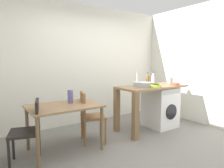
# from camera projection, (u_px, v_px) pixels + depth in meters

# --- Properties ---
(ground_plane) EXTENTS (5.46, 5.46, 0.00)m
(ground_plane) POSITION_uv_depth(u_px,v_px,m) (133.00, 147.00, 3.38)
(ground_plane) COLOR slate
(wall_back) EXTENTS (4.60, 0.10, 2.70)m
(wall_back) POSITION_uv_depth(u_px,v_px,m) (85.00, 64.00, 4.66)
(wall_back) COLOR silver
(wall_back) RESTS_ON ground_plane
(wall_counter_side) EXTENTS (0.10, 3.80, 2.70)m
(wall_counter_side) POSITION_uv_depth(u_px,v_px,m) (209.00, 65.00, 4.42)
(wall_counter_side) COLOR silver
(wall_counter_side) RESTS_ON ground_plane
(dining_table) EXTENTS (1.10, 0.76, 0.74)m
(dining_table) POSITION_uv_depth(u_px,v_px,m) (64.00, 111.00, 3.20)
(dining_table) COLOR olive
(dining_table) RESTS_ON ground_plane
(chair_person_seat) EXTENTS (0.50, 0.50, 0.90)m
(chair_person_seat) POSITION_uv_depth(u_px,v_px,m) (30.00, 128.00, 2.81)
(chair_person_seat) COLOR black
(chair_person_seat) RESTS_ON ground_plane
(chair_opposite) EXTENTS (0.50, 0.50, 0.90)m
(chair_opposite) POSITION_uv_depth(u_px,v_px,m) (89.00, 114.00, 3.54)
(chair_opposite) COLOR olive
(chair_opposite) RESTS_ON ground_plane
(kitchen_counter) EXTENTS (1.50, 0.68, 0.92)m
(kitchen_counter) POSITION_uv_depth(u_px,v_px,m) (145.00, 94.00, 4.09)
(kitchen_counter) COLOR olive
(kitchen_counter) RESTS_ON ground_plane
(washing_machine) EXTENTS (0.60, 0.61, 0.86)m
(washing_machine) POSITION_uv_depth(u_px,v_px,m) (160.00, 107.00, 4.39)
(washing_machine) COLOR white
(washing_machine) RESTS_ON ground_plane
(sink_basin) EXTENTS (0.38, 0.38, 0.09)m
(sink_basin) POSITION_uv_depth(u_px,v_px,m) (143.00, 84.00, 4.04)
(sink_basin) COLOR #9EA0A5
(sink_basin) RESTS_ON kitchen_counter
(tap) EXTENTS (0.02, 0.02, 0.28)m
(tap) POSITION_uv_depth(u_px,v_px,m) (137.00, 79.00, 4.17)
(tap) COLOR #B2B2B7
(tap) RESTS_ON kitchen_counter
(bottle_tall_green) EXTENTS (0.06, 0.06, 0.27)m
(bottle_tall_green) POSITION_uv_depth(u_px,v_px,m) (148.00, 79.00, 4.27)
(bottle_tall_green) COLOR brown
(bottle_tall_green) RESTS_ON kitchen_counter
(bottle_squat_brown) EXTENTS (0.06, 0.06, 0.20)m
(bottle_squat_brown) POSITION_uv_depth(u_px,v_px,m) (148.00, 80.00, 4.45)
(bottle_squat_brown) COLOR silver
(bottle_squat_brown) RESTS_ON kitchen_counter
(bottle_clear_small) EXTENTS (0.07, 0.07, 0.28)m
(bottle_clear_small) POSITION_uv_depth(u_px,v_px,m) (153.00, 79.00, 4.41)
(bottle_clear_small) COLOR silver
(bottle_clear_small) RESTS_ON kitchen_counter
(mixing_bowl) EXTENTS (0.23, 0.23, 0.06)m
(mixing_bowl) POSITION_uv_depth(u_px,v_px,m) (155.00, 85.00, 3.95)
(mixing_bowl) COLOR #A8C63D
(mixing_bowl) RESTS_ON kitchen_counter
(utensil_crock) EXTENTS (0.11, 0.11, 0.30)m
(utensil_crock) POSITION_uv_depth(u_px,v_px,m) (170.00, 80.00, 4.57)
(utensil_crock) COLOR gray
(utensil_crock) RESTS_ON kitchen_counter
(colander) EXTENTS (0.20, 0.20, 0.06)m
(colander) POSITION_uv_depth(u_px,v_px,m) (175.00, 84.00, 4.26)
(colander) COLOR #D84C38
(colander) RESTS_ON kitchen_counter
(vase) EXTENTS (0.09, 0.09, 0.22)m
(vase) POSITION_uv_depth(u_px,v_px,m) (70.00, 96.00, 3.34)
(vase) COLOR slate
(vase) RESTS_ON dining_table
(scissors) EXTENTS (0.15, 0.06, 0.01)m
(scissors) POSITION_uv_depth(u_px,v_px,m) (154.00, 86.00, 4.08)
(scissors) COLOR #B2B2B7
(scissors) RESTS_ON kitchen_counter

